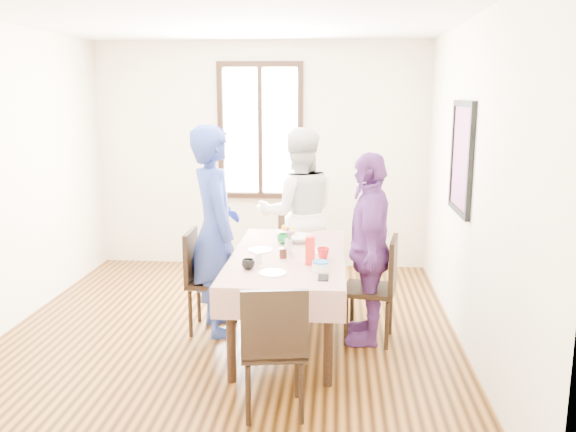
# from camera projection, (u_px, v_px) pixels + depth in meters

# --- Properties ---
(ground) EXTENTS (4.50, 4.50, 0.00)m
(ground) POSITION_uv_depth(u_px,v_px,m) (230.00, 335.00, 5.22)
(ground) COLOR black
(ground) RESTS_ON ground
(back_wall) EXTENTS (4.00, 0.00, 4.00)m
(back_wall) POSITION_uv_depth(u_px,v_px,m) (261.00, 156.00, 7.15)
(back_wall) COLOR #EFE3C1
(back_wall) RESTS_ON ground
(right_wall) EXTENTS (0.00, 4.50, 4.50)m
(right_wall) POSITION_uv_depth(u_px,v_px,m) (470.00, 186.00, 4.79)
(right_wall) COLOR #EFE3C1
(right_wall) RESTS_ON ground
(window_frame) EXTENTS (1.02, 0.06, 1.62)m
(window_frame) POSITION_uv_depth(u_px,v_px,m) (260.00, 131.00, 7.07)
(window_frame) COLOR black
(window_frame) RESTS_ON back_wall
(window_pane) EXTENTS (0.90, 0.02, 1.50)m
(window_pane) POSITION_uv_depth(u_px,v_px,m) (261.00, 131.00, 7.08)
(window_pane) COLOR white
(window_pane) RESTS_ON back_wall
(art_poster) EXTENTS (0.04, 0.76, 0.96)m
(art_poster) POSITION_uv_depth(u_px,v_px,m) (462.00, 158.00, 5.04)
(art_poster) COLOR red
(art_poster) RESTS_ON right_wall
(dining_table) EXTENTS (0.83, 1.73, 0.75)m
(dining_table) POSITION_uv_depth(u_px,v_px,m) (288.00, 298.00, 5.05)
(dining_table) COLOR black
(dining_table) RESTS_ON ground
(tablecloth) EXTENTS (0.95, 1.85, 0.01)m
(tablecloth) POSITION_uv_depth(u_px,v_px,m) (288.00, 255.00, 4.98)
(tablecloth) COLOR #5E0F03
(tablecloth) RESTS_ON dining_table
(chair_left) EXTENTS (0.43, 0.43, 0.91)m
(chair_left) POSITION_uv_depth(u_px,v_px,m) (213.00, 281.00, 5.25)
(chair_left) COLOR black
(chair_left) RESTS_ON ground
(chair_right) EXTENTS (0.48, 0.48, 0.91)m
(chair_right) POSITION_uv_depth(u_px,v_px,m) (370.00, 289.00, 5.04)
(chair_right) COLOR black
(chair_right) RESTS_ON ground
(chair_far) EXTENTS (0.45, 0.45, 0.91)m
(chair_far) POSITION_uv_depth(u_px,v_px,m) (298.00, 253.00, 6.20)
(chair_far) COLOR black
(chair_far) RESTS_ON ground
(chair_near) EXTENTS (0.48, 0.48, 0.91)m
(chair_near) POSITION_uv_depth(u_px,v_px,m) (274.00, 347.00, 3.88)
(chair_near) COLOR black
(chair_near) RESTS_ON ground
(person_left) EXTENTS (0.67, 0.79, 1.83)m
(person_left) POSITION_uv_depth(u_px,v_px,m) (214.00, 230.00, 5.16)
(person_left) COLOR navy
(person_left) RESTS_ON ground
(person_far) EXTENTS (0.98, 0.84, 1.76)m
(person_far) POSITION_uv_depth(u_px,v_px,m) (298.00, 213.00, 6.09)
(person_far) COLOR beige
(person_far) RESTS_ON ground
(person_right) EXTENTS (0.42, 0.96, 1.62)m
(person_right) POSITION_uv_depth(u_px,v_px,m) (369.00, 249.00, 4.97)
(person_right) COLOR #65327F
(person_right) RESTS_ON ground
(mug_black) EXTENTS (0.13, 0.13, 0.08)m
(mug_black) POSITION_uv_depth(u_px,v_px,m) (248.00, 264.00, 4.54)
(mug_black) COLOR black
(mug_black) RESTS_ON tablecloth
(mug_flag) EXTENTS (0.14, 0.14, 0.10)m
(mug_flag) POSITION_uv_depth(u_px,v_px,m) (323.00, 254.00, 4.81)
(mug_flag) COLOR red
(mug_flag) RESTS_ON tablecloth
(mug_green) EXTENTS (0.12, 0.12, 0.09)m
(mug_green) POSITION_uv_depth(u_px,v_px,m) (283.00, 239.00, 5.32)
(mug_green) COLOR #0C7226
(mug_green) RESTS_ON tablecloth
(serving_bowl) EXTENTS (0.29, 0.29, 0.06)m
(serving_bowl) POSITION_uv_depth(u_px,v_px,m) (301.00, 239.00, 5.38)
(serving_bowl) COLOR white
(serving_bowl) RESTS_ON tablecloth
(juice_carton) EXTENTS (0.07, 0.07, 0.23)m
(juice_carton) POSITION_uv_depth(u_px,v_px,m) (310.00, 250.00, 4.65)
(juice_carton) COLOR red
(juice_carton) RESTS_ON tablecloth
(butter_tub) EXTENTS (0.13, 0.13, 0.06)m
(butter_tub) POSITION_uv_depth(u_px,v_px,m) (320.00, 267.00, 4.50)
(butter_tub) COLOR white
(butter_tub) RESTS_ON tablecloth
(jam_jar) EXTENTS (0.06, 0.06, 0.08)m
(jam_jar) POSITION_uv_depth(u_px,v_px,m) (283.00, 253.00, 4.85)
(jam_jar) COLOR black
(jam_jar) RESTS_ON tablecloth
(drinking_glass) EXTENTS (0.06, 0.06, 0.09)m
(drinking_glass) POSITION_uv_depth(u_px,v_px,m) (258.00, 257.00, 4.72)
(drinking_glass) COLOR silver
(drinking_glass) RESTS_ON tablecloth
(smartphone) EXTENTS (0.08, 0.15, 0.01)m
(smartphone) POSITION_uv_depth(u_px,v_px,m) (323.00, 278.00, 4.32)
(smartphone) COLOR black
(smartphone) RESTS_ON tablecloth
(flower_vase) EXTENTS (0.06, 0.06, 0.12)m
(flower_vase) POSITION_uv_depth(u_px,v_px,m) (288.00, 246.00, 4.99)
(flower_vase) COLOR silver
(flower_vase) RESTS_ON tablecloth
(plate_left) EXTENTS (0.20, 0.20, 0.01)m
(plate_left) POSITION_uv_depth(u_px,v_px,m) (260.00, 250.00, 5.09)
(plate_left) COLOR white
(plate_left) RESTS_ON tablecloth
(plate_right) EXTENTS (0.20, 0.20, 0.01)m
(plate_right) POSITION_uv_depth(u_px,v_px,m) (318.00, 251.00, 5.04)
(plate_right) COLOR white
(plate_right) RESTS_ON tablecloth
(plate_far) EXTENTS (0.20, 0.20, 0.01)m
(plate_far) POSITION_uv_depth(u_px,v_px,m) (296.00, 235.00, 5.64)
(plate_far) COLOR white
(plate_far) RESTS_ON tablecloth
(plate_near) EXTENTS (0.20, 0.20, 0.01)m
(plate_near) POSITION_uv_depth(u_px,v_px,m) (273.00, 273.00, 4.43)
(plate_near) COLOR white
(plate_near) RESTS_ON tablecloth
(butter_lid) EXTENTS (0.12, 0.12, 0.01)m
(butter_lid) POSITION_uv_depth(u_px,v_px,m) (320.00, 262.00, 4.50)
(butter_lid) COLOR blue
(butter_lid) RESTS_ON butter_tub
(flower_bunch) EXTENTS (0.09, 0.09, 0.10)m
(flower_bunch) POSITION_uv_depth(u_px,v_px,m) (288.00, 233.00, 4.97)
(flower_bunch) COLOR yellow
(flower_bunch) RESTS_ON flower_vase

